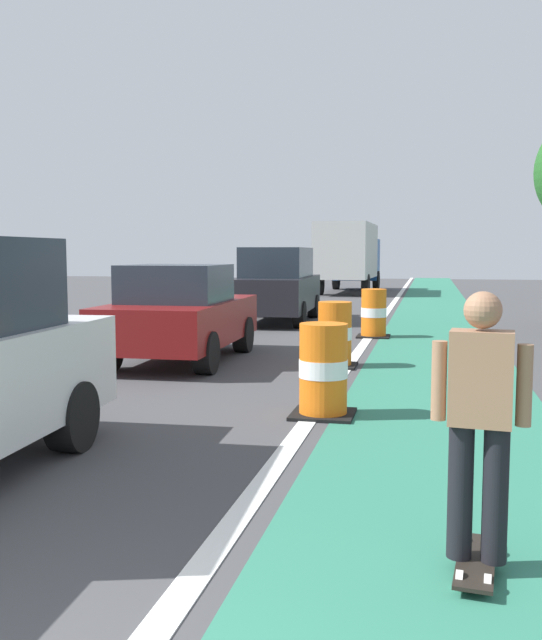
# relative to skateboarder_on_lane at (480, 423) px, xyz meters

# --- Properties ---
(bike_lane_strip) EXTENTS (2.50, 80.00, 0.01)m
(bike_lane_strip) POSITION_rel_skateboarder_on_lane_xyz_m (-0.12, 9.54, -0.91)
(bike_lane_strip) COLOR #2D755B
(bike_lane_strip) RESTS_ON ground
(lane_divider_stripe) EXTENTS (0.20, 80.00, 0.01)m
(lane_divider_stripe) POSITION_rel_skateboarder_on_lane_xyz_m (-1.62, 9.54, -0.91)
(lane_divider_stripe) COLOR silver
(lane_divider_stripe) RESTS_ON ground
(skateboarder_on_lane) EXTENTS (0.57, 0.82, 1.69)m
(skateboarder_on_lane) POSITION_rel_skateboarder_on_lane_xyz_m (0.00, 0.00, 0.00)
(skateboarder_on_lane) COLOR black
(skateboarder_on_lane) RESTS_ON ground
(parked_sedan_second) EXTENTS (2.01, 4.15, 1.70)m
(parked_sedan_second) POSITION_rel_skateboarder_on_lane_xyz_m (-4.57, 7.41, -0.08)
(parked_sedan_second) COLOR maroon
(parked_sedan_second) RESTS_ON ground
(parked_suv_third) EXTENTS (2.06, 4.67, 2.04)m
(parked_suv_third) POSITION_rel_skateboarder_on_lane_xyz_m (-4.39, 14.67, 0.12)
(parked_suv_third) COLOR black
(parked_suv_third) RESTS_ON ground
(traffic_barrel_front) EXTENTS (0.73, 0.73, 1.09)m
(traffic_barrel_front) POSITION_rel_skateboarder_on_lane_xyz_m (-1.50, 3.82, -0.38)
(traffic_barrel_front) COLOR orange
(traffic_barrel_front) RESTS_ON ground
(traffic_barrel_mid) EXTENTS (0.73, 0.73, 1.09)m
(traffic_barrel_mid) POSITION_rel_skateboarder_on_lane_xyz_m (-1.84, 7.42, -0.38)
(traffic_barrel_mid) COLOR orange
(traffic_barrel_mid) RESTS_ON ground
(traffic_barrel_back) EXTENTS (0.73, 0.73, 1.09)m
(traffic_barrel_back) POSITION_rel_skateboarder_on_lane_xyz_m (-1.52, 11.71, -0.38)
(traffic_barrel_back) COLOR orange
(traffic_barrel_back) RESTS_ON ground
(delivery_truck_down_block) EXTENTS (2.47, 7.64, 3.23)m
(delivery_truck_down_block) POSITION_rel_skateboarder_on_lane_xyz_m (-4.06, 29.31, 0.94)
(delivery_truck_down_block) COLOR beige
(delivery_truck_down_block) RESTS_ON ground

